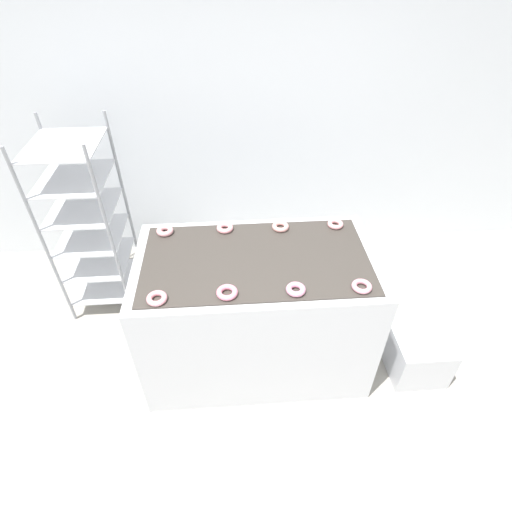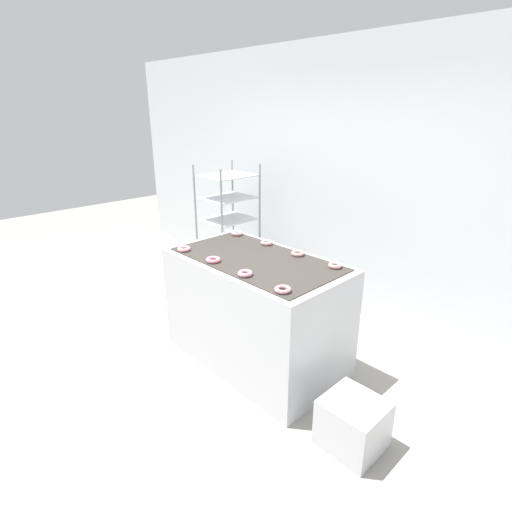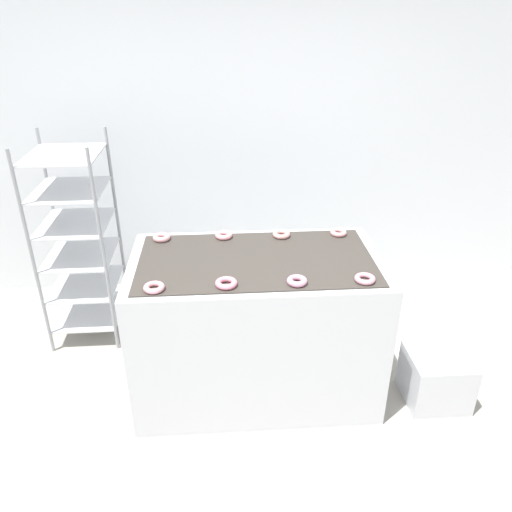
# 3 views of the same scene
# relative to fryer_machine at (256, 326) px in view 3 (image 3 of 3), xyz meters

# --- Properties ---
(ground_plane) EXTENTS (14.00, 14.00, 0.00)m
(ground_plane) POSITION_rel_fryer_machine_xyz_m (-0.00, -0.68, -0.49)
(ground_plane) COLOR #9E998E
(wall_back) EXTENTS (8.00, 0.05, 2.80)m
(wall_back) POSITION_rel_fryer_machine_xyz_m (-0.00, 1.45, 0.91)
(wall_back) COLOR silver
(wall_back) RESTS_ON ground_plane
(fryer_machine) EXTENTS (1.53, 0.86, 0.97)m
(fryer_machine) POSITION_rel_fryer_machine_xyz_m (0.00, 0.00, 0.00)
(fryer_machine) COLOR silver
(fryer_machine) RESTS_ON ground_plane
(baking_rack_cart) EXTENTS (0.50, 0.59, 1.54)m
(baking_rack_cart) POSITION_rel_fryer_machine_xyz_m (-1.26, 0.76, 0.30)
(baking_rack_cart) COLOR gray
(baking_rack_cart) RESTS_ON ground_plane
(glaze_bin) EXTENTS (0.39, 0.36, 0.35)m
(glaze_bin) POSITION_rel_fryer_machine_xyz_m (1.16, -0.22, -0.31)
(glaze_bin) COLOR silver
(glaze_bin) RESTS_ON ground_plane
(donut_near_left) EXTENTS (0.11, 0.11, 0.03)m
(donut_near_left) POSITION_rel_fryer_machine_xyz_m (-0.57, -0.32, 0.50)
(donut_near_left) COLOR pink
(donut_near_left) RESTS_ON fryer_machine
(donut_near_midleft) EXTENTS (0.12, 0.12, 0.03)m
(donut_near_midleft) POSITION_rel_fryer_machine_xyz_m (-0.18, -0.30, 0.50)
(donut_near_midleft) COLOR pink
(donut_near_midleft) RESTS_ON fryer_machine
(donut_near_midright) EXTENTS (0.11, 0.11, 0.03)m
(donut_near_midright) POSITION_rel_fryer_machine_xyz_m (0.20, -0.31, 0.50)
(donut_near_midright) COLOR pink
(donut_near_midright) RESTS_ON fryer_machine
(donut_near_right) EXTENTS (0.12, 0.12, 0.03)m
(donut_near_right) POSITION_rel_fryer_machine_xyz_m (0.58, -0.31, 0.50)
(donut_near_right) COLOR #D08896
(donut_near_right) RESTS_ON fryer_machine
(donut_far_left) EXTENTS (0.11, 0.11, 0.04)m
(donut_far_left) POSITION_rel_fryer_machine_xyz_m (-0.59, 0.31, 0.50)
(donut_far_left) COLOR #D29295
(donut_far_left) RESTS_ON fryer_machine
(donut_far_midleft) EXTENTS (0.11, 0.11, 0.03)m
(donut_far_midleft) POSITION_rel_fryer_machine_xyz_m (-0.19, 0.32, 0.50)
(donut_far_midleft) COLOR pink
(donut_far_midleft) RESTS_ON fryer_machine
(donut_far_midright) EXTENTS (0.11, 0.11, 0.03)m
(donut_far_midright) POSITION_rel_fryer_machine_xyz_m (0.19, 0.31, 0.50)
(donut_far_midright) COLOR #D3928B
(donut_far_midright) RESTS_ON fryer_machine
(donut_far_right) EXTENTS (0.11, 0.11, 0.03)m
(donut_far_right) POSITION_rel_fryer_machine_xyz_m (0.57, 0.31, 0.50)
(donut_far_right) COLOR pink
(donut_far_right) RESTS_ON fryer_machine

